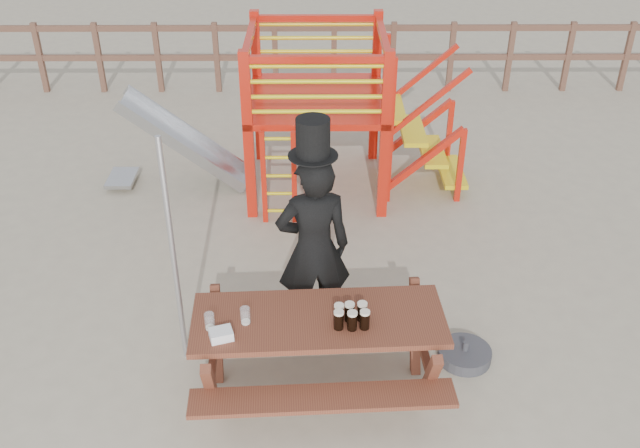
{
  "coord_description": "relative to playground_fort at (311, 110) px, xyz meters",
  "views": [
    {
      "loc": [
        0.19,
        -4.81,
        4.59
      ],
      "look_at": [
        0.23,
        0.8,
        1.1
      ],
      "focal_mm": 40.0,
      "sensor_mm": 36.0,
      "label": 1
    }
  ],
  "objects": [
    {
      "name": "man_with_hat",
      "position": [
        0.04,
        -2.97,
        -0.07
      ],
      "size": [
        0.76,
        0.56,
        2.24
      ],
      "rotation": [
        0.0,
        0.0,
        3.31
      ],
      "color": "black",
      "rests_on": "ground"
    },
    {
      "name": "empty_glasses",
      "position": [
        -0.66,
        -3.89,
        -0.19
      ],
      "size": [
        0.36,
        0.15,
        0.15
      ],
      "color": "silver",
      "rests_on": "picnic_table"
    },
    {
      "name": "ground",
      "position": [
        -0.12,
        -3.58,
        -1.07
      ],
      "size": [
        60.0,
        60.0,
        0.0
      ],
      "primitive_type": "plane",
      "color": "tan",
      "rests_on": "ground"
    },
    {
      "name": "back_fence",
      "position": [
        -0.12,
        3.42,
        -0.34
      ],
      "size": [
        15.09,
        0.09,
        1.2
      ],
      "color": "brown",
      "rests_on": "ground"
    },
    {
      "name": "metal_pole",
      "position": [
        -1.16,
        -3.35,
        0.06
      ],
      "size": [
        0.05,
        0.05,
        2.26
      ],
      "primitive_type": "cylinder",
      "color": "#B2B2B7",
      "rests_on": "ground"
    },
    {
      "name": "picnic_table",
      "position": [
        0.08,
        -3.79,
        -0.56
      ],
      "size": [
        2.18,
        1.56,
        0.82
      ],
      "rotation": [
        0.0,
        0.0,
        0.05
      ],
      "color": "brown",
      "rests_on": "ground"
    },
    {
      "name": "playground_fort",
      "position": [
        0.0,
        0.0,
        0.0
      ],
      "size": [
        4.71,
        1.84,
        2.1
      ],
      "color": "red",
      "rests_on": "ground"
    },
    {
      "name": "paper_bag",
      "position": [
        -0.69,
        -4.04,
        -0.22
      ],
      "size": [
        0.21,
        0.19,
        0.08
      ],
      "primitive_type": "cube",
      "rotation": [
        0.0,
        0.0,
        0.31
      ],
      "color": "white",
      "rests_on": "picnic_table"
    },
    {
      "name": "parasol_base",
      "position": [
        1.44,
        -3.41,
        -1.01
      ],
      "size": [
        0.5,
        0.5,
        0.21
      ],
      "color": "#3A3B40",
      "rests_on": "ground"
    },
    {
      "name": "stout_pints",
      "position": [
        0.35,
        -3.87,
        -0.17
      ],
      "size": [
        0.29,
        0.2,
        0.17
      ],
      "color": "black",
      "rests_on": "picnic_table"
    }
  ]
}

